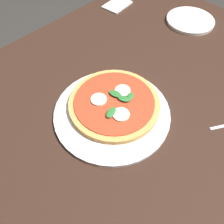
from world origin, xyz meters
name	(u,v)px	position (x,y,z in m)	size (l,w,h in m)	color
ground_plane	(123,181)	(0.00, 0.00, 0.00)	(6.00, 6.00, 0.00)	#2D2B28
dining_table	(130,117)	(0.00, 0.00, 0.65)	(1.47, 1.12, 0.73)	black
serving_tray	(112,113)	(-0.08, 0.01, 0.73)	(0.36, 0.36, 0.01)	silver
pizza	(114,103)	(-0.06, 0.03, 0.75)	(0.29, 0.29, 0.03)	tan
plate_white	(190,21)	(0.53, 0.12, 0.73)	(0.21, 0.21, 0.01)	white
napkin	(117,5)	(0.40, 0.45, 0.73)	(0.13, 0.09, 0.01)	white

